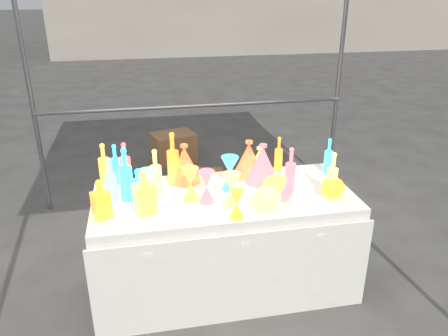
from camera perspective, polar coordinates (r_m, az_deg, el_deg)
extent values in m
plane|color=#625F5A|center=(3.45, 0.00, -14.69)|extent=(80.00, 80.00, 0.00)
cylinder|color=gray|center=(4.38, -24.02, 9.07)|extent=(0.04, 0.04, 2.40)
cylinder|color=gray|center=(4.73, 14.74, 11.19)|extent=(0.04, 0.04, 2.40)
cylinder|color=gray|center=(4.33, -3.81, 8.10)|extent=(3.00, 0.04, 0.04)
cube|color=white|center=(3.23, 0.00, -9.42)|extent=(1.80, 0.80, 0.75)
cube|color=white|center=(2.92, 1.63, -14.33)|extent=(1.84, 0.02, 0.68)
cube|color=white|center=(2.71, -9.90, -11.24)|extent=(0.06, 0.00, 0.03)
cube|color=white|center=(2.77, 2.77, -10.03)|extent=(0.06, 0.00, 0.03)
cube|color=white|center=(2.92, 12.48, -8.77)|extent=(0.06, 0.00, 0.03)
cube|color=#A9774C|center=(5.57, -6.59, 2.67)|extent=(0.59, 0.50, 0.37)
cube|color=#A9774C|center=(5.09, -3.72, -1.18)|extent=(0.71, 0.56, 0.05)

